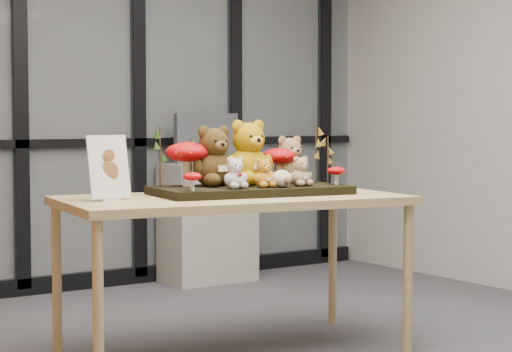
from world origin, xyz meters
TOP-DOWN VIEW (x-y plane):
  - room_shell at (0.00, 0.00)m, footprint 5.00×5.00m
  - glass_partition at (-0.00, 2.47)m, footprint 4.90×0.06m
  - display_table at (-0.11, 0.33)m, footprint 1.86×1.13m
  - diorama_tray at (0.03, 0.37)m, footprint 1.07×0.65m
  - bear_pooh_yellow at (0.08, 0.46)m, footprint 0.33×0.31m
  - bear_brown_medium at (-0.12, 0.49)m, footprint 0.30×0.28m
  - bear_tan_back at (0.35, 0.45)m, footprint 0.25×0.23m
  - bear_small_yellow at (0.03, 0.24)m, footprint 0.15×0.13m
  - bear_white_bow at (-0.14, 0.25)m, footprint 0.15×0.14m
  - bear_beige_small at (0.25, 0.22)m, footprint 0.15×0.14m
  - plush_cream_hedgehog at (0.11, 0.20)m, footprint 0.09×0.08m
  - mushroom_back_left at (-0.25, 0.54)m, footprint 0.23×0.23m
  - mushroom_back_right at (0.29, 0.46)m, footprint 0.19×0.19m
  - mushroom_front_left at (-0.39, 0.25)m, footprint 0.09×0.09m
  - mushroom_front_right at (0.47, 0.19)m, footprint 0.10×0.10m
  - sprig_green_far_left at (-0.40, 0.57)m, footprint 0.05×0.05m
  - sprig_green_mid_left at (-0.20, 0.59)m, footprint 0.05×0.05m
  - sprig_dry_far_right at (0.50, 0.41)m, footprint 0.05×0.05m
  - sprig_dry_mid_right at (0.48, 0.28)m, footprint 0.05×0.05m
  - sprig_green_centre at (0.00, 0.57)m, footprint 0.05×0.05m
  - sign_holder at (-0.75, 0.44)m, footprint 0.23×0.09m
  - label_card at (-0.11, -0.03)m, footprint 0.10×0.03m
  - cabinet at (0.90, 2.24)m, footprint 0.67×0.39m
  - monitor at (0.90, 2.25)m, footprint 0.53×0.05m

SIDE VIEW (x-z plane):
  - cabinet at x=0.90m, z-range 0.00..0.89m
  - display_table at x=-0.11m, z-range 0.35..1.17m
  - label_card at x=-0.11m, z-range 0.82..0.82m
  - diorama_tray at x=0.03m, z-range 0.82..0.86m
  - plush_cream_hedgehog at x=0.11m, z-range 0.86..0.96m
  - mushroom_front_left at x=-0.39m, z-range 0.86..0.97m
  - mushroom_front_right at x=0.47m, z-range 0.86..0.97m
  - bear_small_yellow at x=0.03m, z-range 0.86..1.03m
  - bear_beige_small at x=0.25m, z-range 0.86..1.04m
  - bear_white_bow at x=-0.14m, z-range 0.86..1.04m
  - sign_holder at x=-0.75m, z-range 0.81..1.13m
  - mushroom_back_right at x=0.29m, z-range 0.86..1.08m
  - sprig_green_centre at x=0.00m, z-range 0.86..1.10m
  - sprig_green_mid_left at x=-0.20m, z-range 0.86..1.11m
  - mushroom_back_left at x=-0.25m, z-range 0.86..1.12m
  - sprig_dry_mid_right at x=0.48m, z-range 0.86..1.13m
  - bear_tan_back at x=0.35m, z-range 0.86..1.15m
  - sprig_green_far_left at x=-0.40m, z-range 0.86..1.18m
  - sprig_dry_far_right at x=0.50m, z-range 0.86..1.18m
  - bear_brown_medium at x=-0.12m, z-range 0.86..1.22m
  - bear_pooh_yellow at x=0.08m, z-range 0.86..1.25m
  - monitor at x=0.90m, z-range 0.89..1.26m
  - glass_partition at x=0.00m, z-range 0.03..2.81m
  - room_shell at x=0.00m, z-range -0.82..4.18m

